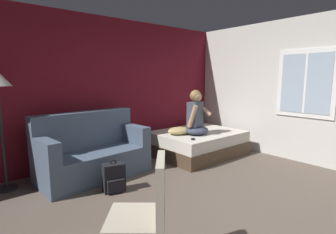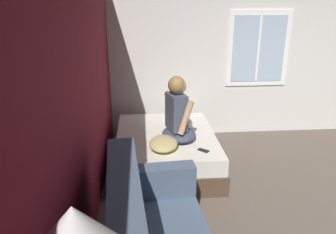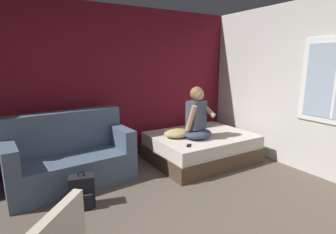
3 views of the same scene
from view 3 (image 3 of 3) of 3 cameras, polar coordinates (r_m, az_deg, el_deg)
name	(u,v)px [view 3 (image 3 of 3)]	position (r m, az deg, el deg)	size (l,w,h in m)	color
wall_back_accent	(100,86)	(4.72, -14.49, 6.63)	(10.26, 0.16, 2.70)	maroon
bed	(201,147)	(4.83, 7.11, -6.50)	(1.78, 1.41, 0.48)	#4C3828
couch	(70,157)	(4.12, -20.51, -8.23)	(1.76, 0.95, 1.04)	#47566B
person_seated	(197,118)	(4.44, 6.36, -0.12)	(0.62, 0.56, 0.88)	#383D51
backpack	(82,192)	(3.51, -18.17, -15.26)	(0.33, 0.28, 0.46)	black
throw_pillow	(177,133)	(4.52, 2.04, -3.54)	(0.48, 0.36, 0.14)	tan
cell_phone	(189,146)	(4.10, 4.57, -6.21)	(0.07, 0.14, 0.01)	black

